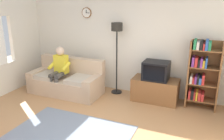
% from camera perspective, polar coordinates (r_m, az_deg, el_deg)
% --- Properties ---
extents(back_wall_assembly, '(6.20, 0.17, 2.70)m').
position_cam_1_polar(back_wall_assembly, '(6.17, 3.58, 7.02)').
color(back_wall_assembly, silver).
rests_on(back_wall_assembly, ground_plane).
extents(couch, '(1.90, 0.89, 0.90)m').
position_cam_1_polar(couch, '(6.34, -10.97, -2.73)').
color(couch, tan).
rests_on(couch, ground_plane).
extents(tv_stand, '(1.10, 0.56, 0.56)m').
position_cam_1_polar(tv_stand, '(5.85, 10.44, -4.75)').
color(tv_stand, brown).
rests_on(tv_stand, ground_plane).
extents(tv, '(0.60, 0.49, 0.44)m').
position_cam_1_polar(tv, '(5.66, 10.66, -0.13)').
color(tv, black).
rests_on(tv, tv_stand).
extents(bookshelf, '(0.68, 0.36, 1.59)m').
position_cam_1_polar(bookshelf, '(5.62, 20.95, -0.65)').
color(bookshelf, brown).
rests_on(bookshelf, ground_plane).
extents(floor_lamp, '(0.28, 0.28, 1.85)m').
position_cam_1_polar(floor_lamp, '(5.93, 1.18, 7.59)').
color(floor_lamp, black).
rests_on(floor_lamp, ground_plane).
extents(area_rug, '(2.20, 1.70, 0.01)m').
position_cam_1_polar(area_rug, '(4.54, -10.88, -15.63)').
color(area_rug, slate).
rests_on(area_rug, ground_plane).
extents(person_on_couch, '(0.51, 0.54, 1.24)m').
position_cam_1_polar(person_on_couch, '(6.20, -12.74, 0.47)').
color(person_on_couch, yellow).
rests_on(person_on_couch, ground_plane).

